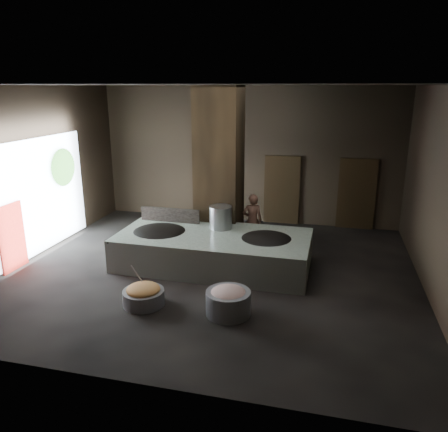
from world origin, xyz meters
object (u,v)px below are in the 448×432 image
(meat_basin, at_px, (228,303))
(hearth_platform, at_px, (214,250))
(wok_right, at_px, (266,242))
(cook, at_px, (252,221))
(wok_left, at_px, (160,234))
(veg_basin, at_px, (144,297))
(stock_pot, at_px, (221,218))

(meat_basin, bearing_deg, hearth_platform, 111.91)
(wok_right, distance_m, cook, 1.67)
(wok_right, bearing_deg, hearth_platform, -177.88)
(wok_right, relative_size, cook, 0.92)
(hearth_platform, relative_size, wok_left, 3.17)
(wok_right, bearing_deg, cook, 112.21)
(wok_left, distance_m, cook, 2.72)
(wok_left, height_order, cook, cook)
(wok_right, distance_m, meat_basin, 2.50)
(veg_basin, bearing_deg, hearth_platform, 69.73)
(stock_pot, distance_m, veg_basin, 3.25)
(wok_left, height_order, veg_basin, wok_left)
(hearth_platform, height_order, meat_basin, hearth_platform)
(meat_basin, bearing_deg, wok_right, 80.69)
(cook, bearing_deg, wok_left, 22.60)
(stock_pot, bearing_deg, wok_left, -158.20)
(veg_basin, bearing_deg, stock_pot, 72.38)
(wok_right, height_order, stock_pot, stock_pot)
(wok_right, xyz_separation_m, veg_basin, (-2.24, -2.45, -0.59))
(cook, height_order, meat_basin, cook)
(hearth_platform, bearing_deg, stock_pot, 85.33)
(hearth_platform, relative_size, stock_pot, 7.67)
(wok_right, xyz_separation_m, cook, (-0.63, 1.55, 0.03))
(stock_pot, bearing_deg, veg_basin, -107.62)
(veg_basin, height_order, meat_basin, meat_basin)
(cook, height_order, veg_basin, cook)
(hearth_platform, bearing_deg, meat_basin, -67.57)
(stock_pot, relative_size, meat_basin, 0.69)
(hearth_platform, xyz_separation_m, stock_pot, (0.05, 0.55, 0.71))
(meat_basin, bearing_deg, cook, 93.39)
(wok_left, relative_size, meat_basin, 1.68)
(veg_basin, bearing_deg, wok_left, 103.42)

